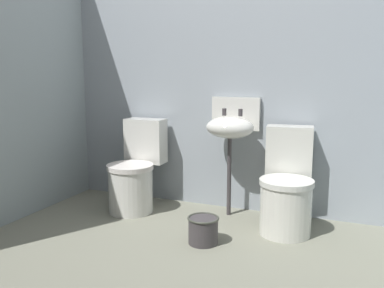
% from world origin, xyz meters
% --- Properties ---
extents(ground_plane, '(3.34, 2.46, 0.08)m').
position_xyz_m(ground_plane, '(0.00, 0.00, -0.04)').
color(ground_plane, gray).
extents(wall_back, '(3.34, 0.10, 2.34)m').
position_xyz_m(wall_back, '(0.00, 1.08, 1.17)').
color(wall_back, '#959EA6').
rests_on(wall_back, ground).
extents(wall_left, '(0.10, 2.26, 2.34)m').
position_xyz_m(wall_left, '(-1.52, 0.10, 1.17)').
color(wall_left, '#8F9C9F').
rests_on(wall_left, ground).
extents(toilet_left, '(0.41, 0.60, 0.78)m').
position_xyz_m(toilet_left, '(-0.71, 0.68, 0.32)').
color(toilet_left, silver).
rests_on(toilet_left, ground).
extents(toilet_right, '(0.45, 0.63, 0.78)m').
position_xyz_m(toilet_right, '(0.61, 0.68, 0.32)').
color(toilet_right, silver).
rests_on(toilet_right, ground).
extents(sink, '(0.42, 0.35, 0.99)m').
position_xyz_m(sink, '(0.10, 0.87, 0.75)').
color(sink, '#3E393C').
rests_on(sink, ground).
extents(bucket, '(0.23, 0.23, 0.19)m').
position_xyz_m(bucket, '(0.11, 0.20, 0.10)').
color(bucket, '#3E393C').
rests_on(bucket, ground).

